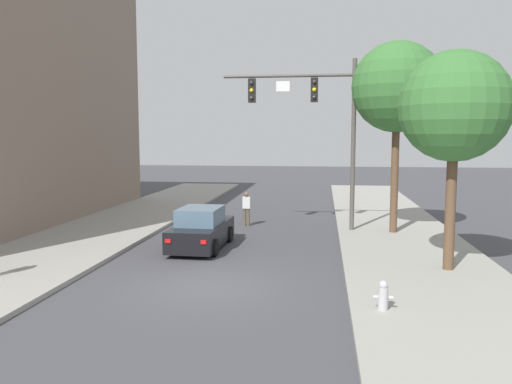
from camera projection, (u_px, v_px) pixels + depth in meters
name	position (u px, v px, depth m)	size (l,w,h in m)	color
ground_plane	(206.00, 286.00, 14.78)	(120.00, 120.00, 0.00)	#424247
sidewalk_right	(440.00, 293.00, 13.93)	(5.00, 60.00, 0.15)	#99968E
traffic_signal_mast	(317.00, 113.00, 22.56)	(5.86, 0.38, 7.50)	#514C47
car_lead_black	(201.00, 230.00, 19.75)	(1.93, 4.28, 1.60)	black
pedestrian_crossing_road	(247.00, 207.00, 24.65)	(0.36, 0.22, 1.64)	brown
fire_hydrant	(383.00, 295.00, 12.29)	(0.48, 0.24, 0.72)	#B2B2B7
street_tree_nearest	(455.00, 107.00, 15.54)	(3.38, 3.38, 6.75)	brown
street_tree_second	(397.00, 88.00, 21.67)	(3.84, 3.84, 8.14)	brown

